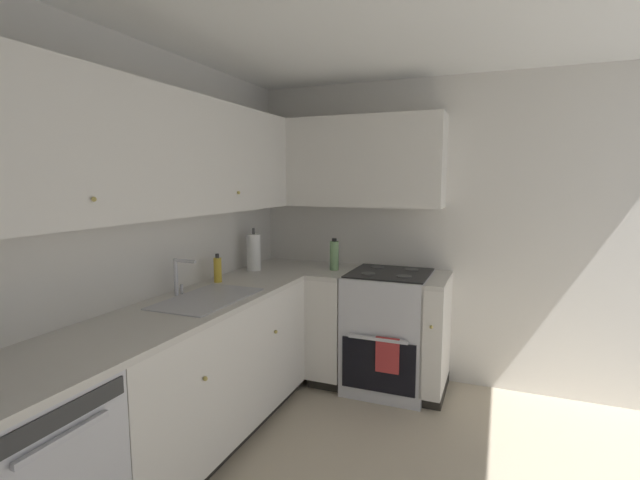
# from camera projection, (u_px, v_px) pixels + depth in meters

# --- Properties ---
(wall_back) EXTENTS (3.95, 0.05, 2.42)m
(wall_back) POSITION_uv_depth(u_px,v_px,m) (96.00, 260.00, 2.42)
(wall_back) COLOR silver
(wall_back) RESTS_ON ground_plane
(wall_right) EXTENTS (0.05, 3.41, 2.42)m
(wall_right) POSITION_uv_depth(u_px,v_px,m) (458.00, 234.00, 3.60)
(wall_right) COLOR silver
(wall_right) RESTS_ON ground_plane
(lower_cabinets_back) EXTENTS (1.77, 0.62, 0.88)m
(lower_cabinets_back) POSITION_uv_depth(u_px,v_px,m) (202.00, 375.00, 2.81)
(lower_cabinets_back) COLOR silver
(lower_cabinets_back) RESTS_ON ground_plane
(countertop_back) EXTENTS (2.97, 0.60, 0.03)m
(countertop_back) POSITION_uv_depth(u_px,v_px,m) (199.00, 303.00, 2.75)
(countertop_back) COLOR beige
(countertop_back) RESTS_ON lower_cabinets_back
(lower_cabinets_right) EXTENTS (0.62, 1.03, 0.88)m
(lower_cabinets_right) POSITION_uv_depth(u_px,v_px,m) (369.00, 331.00, 3.63)
(lower_cabinets_right) COLOR silver
(lower_cabinets_right) RESTS_ON ground_plane
(countertop_right) EXTENTS (0.60, 1.03, 0.03)m
(countertop_right) POSITION_uv_depth(u_px,v_px,m) (370.00, 275.00, 3.57)
(countertop_right) COLOR beige
(countertop_right) RESTS_ON lower_cabinets_right
(oven_range) EXTENTS (0.68, 0.62, 1.07)m
(oven_range) POSITION_uv_depth(u_px,v_px,m) (389.00, 330.00, 3.59)
(oven_range) COLOR silver
(oven_range) RESTS_ON ground_plane
(upper_cabinets_back) EXTENTS (2.65, 0.34, 0.70)m
(upper_cabinets_back) POSITION_uv_depth(u_px,v_px,m) (155.00, 154.00, 2.54)
(upper_cabinets_back) COLOR silver
(upper_cabinets_right) EXTENTS (0.32, 1.55, 0.70)m
(upper_cabinets_right) POSITION_uv_depth(u_px,v_px,m) (346.00, 162.00, 3.68)
(upper_cabinets_right) COLOR silver
(sink) EXTENTS (0.68, 0.40, 0.10)m
(sink) POSITION_uv_depth(u_px,v_px,m) (208.00, 305.00, 2.78)
(sink) COLOR #B7B7BC
(sink) RESTS_ON countertop_back
(faucet) EXTENTS (0.07, 0.16, 0.23)m
(faucet) POSITION_uv_depth(u_px,v_px,m) (179.00, 274.00, 2.84)
(faucet) COLOR silver
(faucet) RESTS_ON countertop_back
(soap_bottle) EXTENTS (0.06, 0.06, 0.20)m
(soap_bottle) POSITION_uv_depth(u_px,v_px,m) (218.00, 270.00, 3.22)
(soap_bottle) COLOR gold
(soap_bottle) RESTS_ON countertop_back
(paper_towel_roll) EXTENTS (0.11, 0.11, 0.35)m
(paper_towel_roll) POSITION_uv_depth(u_px,v_px,m) (254.00, 252.00, 3.65)
(paper_towel_roll) COLOR white
(paper_towel_roll) RESTS_ON countertop_back
(oil_bottle) EXTENTS (0.07, 0.07, 0.26)m
(oil_bottle) POSITION_uv_depth(u_px,v_px,m) (334.00, 255.00, 3.66)
(oil_bottle) COLOR #729E66
(oil_bottle) RESTS_ON countertop_right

